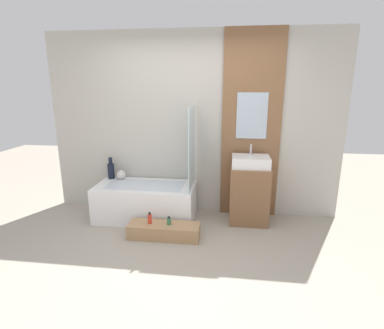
{
  "coord_description": "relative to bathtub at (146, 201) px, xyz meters",
  "views": [
    {
      "loc": [
        0.55,
        -2.69,
        1.87
      ],
      "look_at": [
        0.11,
        0.71,
        0.95
      ],
      "focal_mm": 28.0,
      "sensor_mm": 36.0,
      "label": 1
    }
  ],
  "objects": [
    {
      "name": "bathtub",
      "position": [
        0.0,
        0.0,
        0.0
      ],
      "size": [
        1.39,
        0.69,
        0.5
      ],
      "color": "white",
      "rests_on": "ground_plane"
    },
    {
      "name": "vanity_cabinet",
      "position": [
        1.45,
        0.09,
        0.14
      ],
      "size": [
        0.53,
        0.46,
        0.79
      ],
      "primitive_type": "cube",
      "color": "brown",
      "rests_on": "ground_plane"
    },
    {
      "name": "ground_plane",
      "position": [
        0.62,
        -1.19,
        -0.25
      ],
      "size": [
        12.0,
        12.0,
        0.0
      ],
      "primitive_type": "plane",
      "color": "#A39989"
    },
    {
      "name": "vase_round_light",
      "position": [
        -0.43,
        0.23,
        0.31
      ],
      "size": [
        0.13,
        0.13,
        0.13
      ],
      "primitive_type": "sphere",
      "color": "silver",
      "rests_on": "bathtub"
    },
    {
      "name": "wooden_step_bench",
      "position": [
        0.38,
        -0.53,
        -0.16
      ],
      "size": [
        0.9,
        0.29,
        0.18
      ],
      "primitive_type": "cube",
      "color": "#A87F56",
      "rests_on": "ground_plane"
    },
    {
      "name": "sink",
      "position": [
        1.45,
        0.09,
        0.61
      ],
      "size": [
        0.5,
        0.37,
        0.29
      ],
      "color": "white",
      "rests_on": "vanity_cabinet"
    },
    {
      "name": "wall_tiled_back",
      "position": [
        0.62,
        0.39,
        1.05
      ],
      "size": [
        4.2,
        0.06,
        2.6
      ],
      "primitive_type": "cube",
      "color": "#B7B2A8",
      "rests_on": "ground_plane"
    },
    {
      "name": "vase_tall_dark",
      "position": [
        -0.59,
        0.24,
        0.38
      ],
      "size": [
        0.1,
        0.1,
        0.32
      ],
      "color": "black",
      "rests_on": "bathtub"
    },
    {
      "name": "glass_shower_screen",
      "position": [
        0.66,
        -0.01,
        0.8
      ],
      "size": [
        0.01,
        0.62,
        1.1
      ],
      "primitive_type": "cube",
      "color": "silver",
      "rests_on": "bathtub"
    },
    {
      "name": "bottle_soap_secondary",
      "position": [
        0.44,
        -0.53,
        -0.03
      ],
      "size": [
        0.05,
        0.05,
        0.11
      ],
      "color": "#38704C",
      "rests_on": "wooden_step_bench"
    },
    {
      "name": "wall_wood_accent",
      "position": [
        1.45,
        0.34,
        1.05
      ],
      "size": [
        0.81,
        0.04,
        2.6
      ],
      "color": "brown",
      "rests_on": "ground_plane"
    },
    {
      "name": "bottle_soap_primary",
      "position": [
        0.2,
        -0.53,
        -0.01
      ],
      "size": [
        0.05,
        0.05,
        0.15
      ],
      "color": "red",
      "rests_on": "wooden_step_bench"
    }
  ]
}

